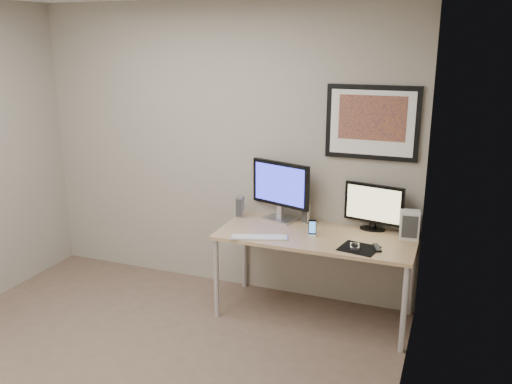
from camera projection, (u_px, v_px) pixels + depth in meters
floor at (123, 379)px, 3.75m from camera, size 3.60×3.60×0.00m
room at (144, 134)px, 3.70m from camera, size 3.60×3.60×3.60m
desk at (316, 242)px, 4.44m from camera, size 1.60×0.70×0.73m
framed_art at (372, 123)px, 4.35m from camera, size 0.75×0.04×0.60m
monitor_large at (280, 188)px, 4.69m from camera, size 0.56×0.26×0.52m
monitor_tv at (374, 206)px, 4.47m from camera, size 0.50×0.15×0.39m
speaker_left at (240, 207)px, 4.83m from camera, size 0.09×0.09×0.19m
speaker_right at (306, 214)px, 4.68m from camera, size 0.08×0.08×0.16m
phone_dock at (312, 228)px, 4.37m from camera, size 0.08×0.08×0.14m
keyboard at (259, 237)px, 4.34m from camera, size 0.47×0.26×0.02m
mousepad at (359, 248)px, 4.12m from camera, size 0.32×0.30×0.00m
mouse at (355, 245)px, 4.13m from camera, size 0.08×0.12×0.04m
remote at (377, 248)px, 4.12m from camera, size 0.09×0.16×0.02m
fan_unit at (410, 225)px, 4.31m from camera, size 0.16×0.13×0.23m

